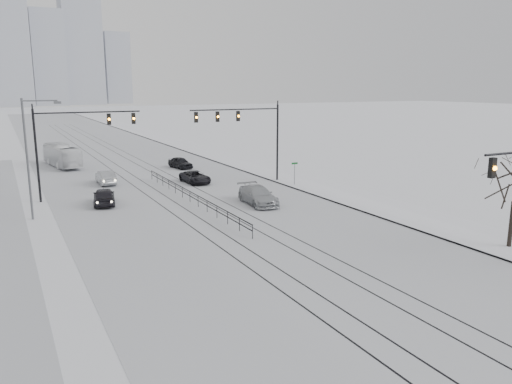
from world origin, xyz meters
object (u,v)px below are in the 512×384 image
object	(u,v)px
box_truck	(62,156)
sedan_nb_right	(258,196)
sedan_nb_front	(195,177)
sedan_sb_outer	(106,177)
sedan_nb_far	(180,163)
sedan_sb_inner	(104,196)

from	to	relation	value
box_truck	sedan_nb_right	bearing A→B (deg)	104.80
sedan_nb_front	sedan_nb_right	world-z (taller)	sedan_nb_right
sedan_sb_outer	sedan_nb_far	xyz separation A→B (m)	(10.07, 6.16, -0.02)
sedan_nb_right	box_truck	xyz separation A→B (m)	(-12.34, 29.22, 0.60)
sedan_nb_front	sedan_nb_right	distance (m)	11.49
sedan_nb_far	sedan_nb_right	bearing A→B (deg)	-101.37
sedan_nb_front	sedan_nb_far	bearing A→B (deg)	76.08
sedan_sb_outer	sedan_nb_front	xyz separation A→B (m)	(8.36, -3.61, -0.09)
sedan_sb_outer	sedan_nb_right	distance (m)	17.92
sedan_sb_outer	sedan_nb_front	world-z (taller)	sedan_sb_outer
sedan_nb_front	sedan_sb_outer	bearing A→B (deg)	152.64
sedan_sb_inner	box_truck	distance (m)	23.48
sedan_sb_outer	box_truck	size ratio (longest dim) A/B	0.44
sedan_nb_right	sedan_nb_far	size ratio (longest dim) A/B	1.31
sedan_sb_inner	sedan_nb_front	size ratio (longest dim) A/B	0.97
sedan_nb_far	box_truck	size ratio (longest dim) A/B	0.41
sedan_sb_inner	sedan_nb_front	world-z (taller)	sedan_sb_inner
sedan_nb_front	sedan_nb_far	distance (m)	9.92
sedan_nb_far	sedan_sb_outer	bearing A→B (deg)	-159.11
sedan_sb_inner	sedan_nb_far	distance (m)	19.51
sedan_sb_outer	sedan_nb_right	size ratio (longest dim) A/B	0.81
sedan_nb_front	sedan_nb_right	bearing A→B (deg)	-86.95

